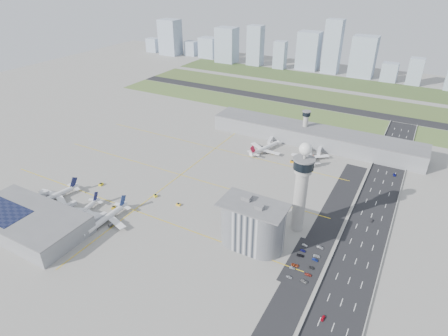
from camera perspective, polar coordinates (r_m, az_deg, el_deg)
The scene contains 63 objects.
ground at distance 284.20m, azimuth -3.43°, elevation -5.64°, with size 1000.00×1000.00×0.00m, color #9D9A92.
grass_strip_0 at distance 474.63m, azimuth 9.13°, elevation 8.71°, with size 480.00×50.00×0.08m, color #4D6931.
grass_strip_1 at distance 542.32m, azimuth 12.00°, elevation 11.01°, with size 480.00×60.00×0.08m, color #49622E.
grass_strip_2 at distance 616.38m, azimuth 14.40°, elevation 12.88°, with size 480.00×70.00×0.08m, color #3A5227.
runway at distance 507.76m, azimuth 10.64°, elevation 9.92°, with size 480.00×22.00×0.10m, color black.
highway at distance 254.09m, azimuth 19.72°, elevation -12.44°, with size 28.00×500.00×0.10m, color black.
barrier_left at distance 254.84m, azimuth 16.63°, elevation -11.54°, with size 0.60×500.00×1.20m, color #9E9E99.
barrier_right at distance 253.42m, azimuth 22.88°, elevation -13.12°, with size 0.60×500.00×1.20m, color #9E9E99.
landside_road at distance 249.01m, azimuth 13.55°, elevation -12.32°, with size 18.00×260.00×0.08m, color black.
parking_lot at distance 240.48m, azimuth 12.23°, elevation -13.89°, with size 20.00×44.00×0.10m, color black.
taxiway_line_h_0 at distance 285.86m, azimuth -13.52°, elevation -6.28°, with size 260.00×0.60×0.01m, color yellow.
taxiway_line_h_1 at distance 324.48m, azimuth -6.62°, elevation -1.04°, with size 260.00×0.60×0.01m, color yellow.
taxiway_line_h_2 at distance 368.85m, azimuth -1.31°, elevation 3.02°, with size 260.00×0.60×0.01m, color yellow.
taxiway_line_v at distance 324.48m, azimuth -6.62°, elevation -1.04°, with size 0.60×260.00×0.01m, color yellow.
control_tower at distance 246.38m, azimuth 11.71°, elevation -2.48°, with size 14.00×14.00×64.50m.
secondary_tower at distance 386.94m, azimuth 12.30°, elevation 6.67°, with size 8.60×8.60×31.90m.
admin_building at distance 239.44m, azimuth 4.34°, elevation -8.64°, with size 42.00×24.00×33.50m.
terminal_pier at distance 386.91m, azimuth 13.45°, elevation 4.77°, with size 210.00×32.00×15.80m.
near_terminal at distance 289.03m, azimuth -27.79°, elevation -7.23°, with size 84.00×42.00×13.00m.
airplane_near_a at distance 313.91m, azimuth -24.72°, elevation -3.64°, with size 42.37×36.01×11.86m, color white, non-canonical shape.
airplane_near_b at distance 288.63m, azimuth -20.92°, elevation -5.95°, with size 36.46×30.99×10.21m, color white, non-canonical shape.
airplane_near_c at distance 274.86m, azimuth -17.79°, elevation -7.00°, with size 42.85×36.42×12.00m, color white, non-canonical shape.
airplane_far_a at distance 362.95m, azimuth 6.35°, elevation 3.41°, with size 41.63×35.38×11.66m, color white, non-canonical shape.
airplane_far_b at distance 357.15m, azimuth 13.02°, elevation 2.36°, with size 41.38×35.17×11.59m, color white, non-canonical shape.
jet_bridge_near_0 at distance 318.27m, azimuth -27.26°, elevation -4.47°, with size 14.00×3.00×5.70m, color silver, non-canonical shape.
jet_bridge_near_1 at distance 296.22m, azimuth -23.85°, elevation -6.17°, with size 14.00×3.00×5.70m, color silver, non-canonical shape.
jet_bridge_near_2 at distance 275.66m, azimuth -19.88°, elevation -8.10°, with size 14.00×3.00×5.70m, color silver, non-canonical shape.
jet_bridge_far_0 at distance 385.52m, azimuth 7.28°, elevation 4.45°, with size 14.00×3.00×5.70m, color silver, non-canonical shape.
jet_bridge_far_1 at distance 372.20m, azimuth 14.40°, elevation 2.80°, with size 14.00×3.00×5.70m, color silver, non-canonical shape.
tug_0 at distance 323.26m, azimuth -18.25°, elevation -2.36°, with size 2.43×3.53×2.05m, color yellow, non-canonical shape.
tug_1 at distance 291.21m, azimuth -16.49°, elevation -5.77°, with size 2.33×3.38×1.97m, color gold, non-canonical shape.
tug_2 at distance 297.56m, azimuth -10.42°, elevation -4.15°, with size 2.32×3.37×1.96m, color yellow, non-canonical shape.
tug_3 at distance 284.80m, azimuth -6.98°, elevation -5.52°, with size 2.19×3.18×1.85m, color yellow, non-canonical shape.
tug_4 at distance 361.45m, azimuth 7.47°, elevation 2.38°, with size 2.37×3.45×2.00m, color yellow, non-canonical shape.
tug_5 at distance 347.48m, azimuth 10.35°, elevation 0.99°, with size 2.44×3.55×2.06m, color orange, non-canonical shape.
car_lot_0 at distance 229.11m, azimuth 9.91°, elevation -16.04°, with size 1.38×3.44×1.17m, color #B9BCC3.
car_lot_1 at distance 234.85m, azimuth 10.37°, elevation -14.73°, with size 1.24×3.56×1.17m, color slate.
car_lot_2 at distance 236.74m, azimuth 10.76°, elevation -14.34°, with size 2.06×4.46×1.24m, color #B14622.
car_lot_3 at distance 243.80m, azimuth 11.56°, elevation -12.91°, with size 1.80×4.42×1.28m, color black.
car_lot_4 at distance 247.58m, azimuth 11.94°, elevation -12.21°, with size 1.45×3.61×1.23m, color navy.
car_lot_5 at distance 251.81m, azimuth 12.19°, elevation -11.43°, with size 1.22×3.49×1.15m, color silver.
car_lot_6 at distance 228.28m, azimuth 12.14°, elevation -16.53°, with size 1.93×4.19×1.16m, color gray.
car_lot_7 at distance 232.54m, azimuth 12.72°, elevation -15.57°, with size 1.64×4.04×1.17m, color maroon.
car_lot_8 at distance 237.24m, azimuth 13.16°, elevation -14.55°, with size 1.46×3.62×1.23m, color #262629.
car_lot_9 at distance 242.79m, azimuth 13.71°, elevation -13.43°, with size 1.30×3.74×1.23m, color navy.
car_lot_10 at distance 245.60m, azimuth 13.95°, elevation -12.89°, with size 1.98×4.29×1.19m, color silver.
car_lot_11 at distance 252.44m, azimuth 14.44°, elevation -11.61°, with size 1.84×4.54×1.32m, color #9FA1A8.
car_hw_0 at distance 212.78m, azimuth 14.83°, elevation -21.25°, with size 1.55×3.86×1.32m, color #AC0A1C.
car_hw_1 at distance 286.66m, azimuth 21.59°, elevation -7.46°, with size 1.17×3.35×1.10m, color black.
car_hw_2 at distance 352.85m, azimuth 24.54°, elevation -0.96°, with size 2.13×4.61×1.28m, color navy.
car_hw_4 at distance 410.70m, azimuth 23.81°, elevation 3.34°, with size 1.53×3.80×1.29m, color #939DA9.
skyline_bldg_0 at distance 812.09m, azimuth -10.71°, elevation 17.94°, with size 24.05×19.24×26.50m, color #9EADC1.
skyline_bldg_1 at distance 777.27m, azimuth -8.20°, elevation 19.12°, with size 37.63×30.10×65.60m, color #9EADC1.
skyline_bldg_2 at distance 768.09m, azimuth -5.00°, elevation 17.70°, with size 22.81×18.25×26.79m, color #9EADC1.
skyline_bldg_3 at distance 747.71m, azimuth -2.36°, elevation 17.87°, with size 32.30×25.84×36.93m, color #9EADC1.
skyline_bldg_4 at distance 708.21m, azimuth 0.42°, elevation 18.24°, with size 35.81×28.65×60.36m, color #9EADC1.
skyline_bldg_5 at distance 687.76m, azimuth 4.80°, elevation 18.11°, with size 25.49×20.39×66.89m, color #9EADC1.
skyline_bldg_6 at distance 670.53m, azimuth 8.54°, elevation 16.68°, with size 20.04×16.03×45.20m, color #9EADC1.
skyline_bldg_7 at distance 673.11m, azimuth 12.78°, elevation 17.05°, with size 35.76×28.61×61.22m, color #9EADC1.
skyline_bldg_8 at distance 655.90m, azimuth 16.22°, elevation 17.34°, with size 26.33×21.06×83.39m, color #9EADC1.
skyline_bldg_9 at distance 649.33m, azimuth 20.47°, elevation 15.62°, with size 36.96×29.57×62.11m, color #9EADC1.
skyline_bldg_10 at distance 639.57m, azimuth 23.89°, elevation 13.21°, with size 23.01×18.41×27.75m, color #9EADC1.
skyline_bldg_11 at distance 635.93m, azimuth 27.13°, elevation 12.97°, with size 20.22×16.18×38.97m, color #9EADC1.
Camera 1 is at (127.90, -196.39, 160.76)m, focal length 30.00 mm.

